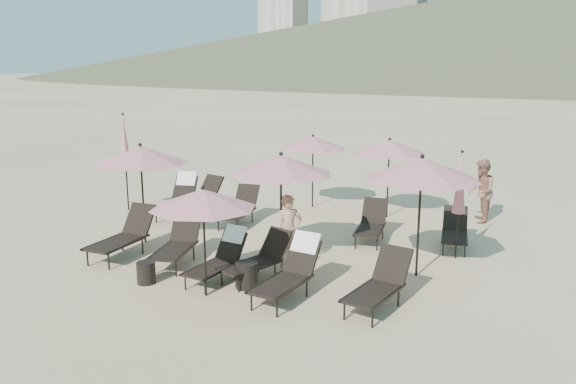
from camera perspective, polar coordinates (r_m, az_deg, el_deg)
The scene contains 25 objects.
ground at distance 10.55m, azimuth -2.40°, elevation -10.23°, with size 800.00×800.00×0.00m, color #D6BA8C.
hotel_skyline at distance 297.17m, azimuth 7.92°, elevation 16.20°, with size 109.00×82.00×55.00m.
lounger_0 at distance 12.89m, azimuth -16.36°, elevation -4.20°, with size 0.80×1.83×1.03m.
lounger_1 at distance 12.17m, azimuth -11.16°, elevation -5.09°, with size 1.08×1.77×0.96m.
lounger_2 at distance 11.13m, azimuth -6.93°, elevation -6.56°, with size 0.63×1.56×0.95m.
lounger_3 at distance 11.10m, azimuth -3.09°, elevation -6.74°, with size 1.00×1.66×0.89m.
lounger_4 at distance 10.21m, azimuth 0.23°, elevation -7.95°, with size 0.73×1.74×1.06m.
lounger_5 at distance 9.90m, azimuth 9.27°, elevation -9.20°, with size 0.83×1.70×0.94m.
lounger_6 at distance 16.11m, azimuth -11.02°, elevation -0.43°, with size 1.08×1.91×1.13m.
lounger_7 at distance 16.05m, azimuth -9.31°, elevation -0.62°, with size 1.03×1.90×1.03m.
lounger_8 at distance 14.94m, azimuth -4.96°, elevation -1.62°, with size 0.89×1.74×0.95m.
lounger_9 at distance 13.63m, azimuth 8.46°, elevation -3.17°, with size 0.87×1.67×0.91m.
lounger_10 at distance 13.53m, azimuth 16.58°, elevation -3.80°, with size 0.82×1.56×0.85m.
umbrella_open_0 at distance 13.46m, azimuth -14.76°, elevation 3.67°, with size 2.21×2.21×2.38m.
umbrella_open_1 at distance 11.65m, azimuth -0.72°, elevation 2.77°, with size 2.21×2.21×2.38m.
umbrella_open_2 at distance 11.10m, azimuth 13.42°, elevation 2.30°, with size 2.29×2.29×2.46m.
umbrella_open_3 at distance 16.51m, azimuth 2.55°, elevation 5.00°, with size 2.03×2.03×2.18m.
umbrella_open_4 at distance 15.55m, azimuth 10.26°, elevation 4.52°, with size 2.07×2.07×2.23m.
umbrella_open_5 at distance 9.98m, azimuth -8.63°, elevation -0.69°, with size 1.91×1.91×2.06m.
umbrella_closed_0 at distance 12.48m, azimuth 17.09°, elevation 0.79°, with size 0.28×0.28×2.39m.
umbrella_closed_1 at distance 16.83m, azimuth -16.28°, elevation 4.80°, with size 0.33×0.33×2.83m.
side_table_0 at distance 11.26m, azimuth -14.22°, elevation -7.94°, with size 0.36×0.36×0.43m, color black.
side_table_1 at distance 10.75m, azimuth -4.24°, elevation -8.39°, with size 0.44×0.44×0.49m, color black.
beachgoer_a at distance 11.63m, azimuth 0.12°, elevation -4.01°, with size 0.56×0.37×1.54m, color #AB785C.
beachgoer_b at distance 15.87m, azimuth 19.02°, elevation 0.08°, with size 0.83×0.65×1.71m, color #9C6450.
Camera 1 is at (4.80, -8.47, 4.06)m, focal length 35.00 mm.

